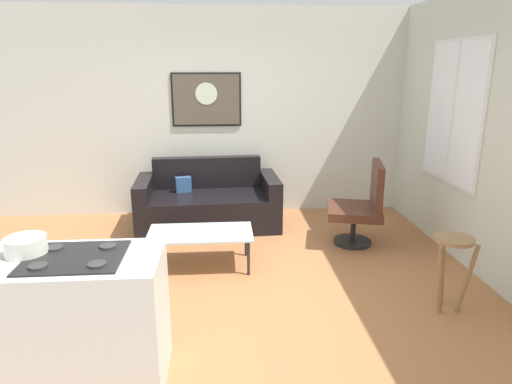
% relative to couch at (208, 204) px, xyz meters
% --- Properties ---
extents(ground, '(6.40, 6.40, 0.04)m').
position_rel_couch_xyz_m(ground, '(0.12, -1.82, -0.31)').
color(ground, '#A5683D').
extents(back_wall, '(6.40, 0.05, 2.80)m').
position_rel_couch_xyz_m(back_wall, '(0.12, 0.61, 1.11)').
color(back_wall, beige).
rests_on(back_wall, ground).
extents(right_wall, '(0.05, 6.40, 2.80)m').
position_rel_couch_xyz_m(right_wall, '(2.75, -1.52, 1.11)').
color(right_wall, beige).
rests_on(right_wall, ground).
extents(couch, '(1.85, 0.99, 0.85)m').
position_rel_couch_xyz_m(couch, '(0.00, 0.00, 0.00)').
color(couch, black).
rests_on(couch, ground).
extents(coffee_table, '(1.08, 0.57, 0.38)m').
position_rel_couch_xyz_m(coffee_table, '(-0.05, -1.27, 0.06)').
color(coffee_table, silver).
rests_on(coffee_table, ground).
extents(armchair, '(0.73, 0.75, 0.98)m').
position_rel_couch_xyz_m(armchair, '(1.80, -0.79, 0.18)').
color(armchair, black).
rests_on(armchair, ground).
extents(bar_stool, '(0.37, 0.36, 0.67)m').
position_rel_couch_xyz_m(bar_stool, '(2.10, -2.31, 0.22)').
color(bar_stool, olive).
rests_on(bar_stool, ground).
extents(kitchen_counter, '(1.64, 0.63, 0.91)m').
position_rel_couch_xyz_m(kitchen_counter, '(-1.03, -3.01, 0.15)').
color(kitchen_counter, silver).
rests_on(kitchen_counter, ground).
extents(mixing_bowl, '(0.26, 0.26, 0.12)m').
position_rel_couch_xyz_m(mixing_bowl, '(-1.06, -2.93, 0.65)').
color(mixing_bowl, silver).
rests_on(mixing_bowl, kitchen_counter).
extents(wall_painting, '(0.94, 0.03, 0.72)m').
position_rel_couch_xyz_m(wall_painting, '(-0.00, 0.56, 1.30)').
color(wall_painting, black).
extents(window, '(0.03, 1.20, 1.56)m').
position_rel_couch_xyz_m(window, '(2.71, -0.92, 1.25)').
color(window, silver).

